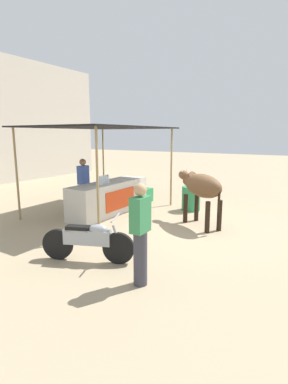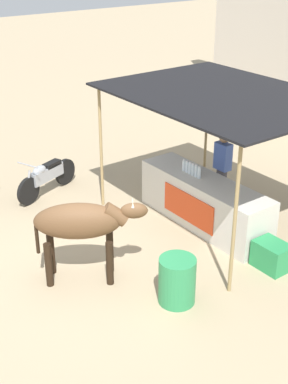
{
  "view_description": "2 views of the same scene",
  "coord_description": "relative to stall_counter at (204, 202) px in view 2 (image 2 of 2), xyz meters",
  "views": [
    {
      "loc": [
        -7.06,
        -3.31,
        2.38
      ],
      "look_at": [
        0.21,
        1.1,
        0.73
      ],
      "focal_mm": 28.0,
      "sensor_mm": 36.0,
      "label": 1
    },
    {
      "loc": [
        6.76,
        -4.22,
        5.18
      ],
      "look_at": [
        0.11,
        0.67,
        1.18
      ],
      "focal_mm": 50.0,
      "sensor_mm": 36.0,
      "label": 2
    }
  ],
  "objects": [
    {
      "name": "ground_plane",
      "position": [
        0.0,
        -2.2,
        -0.48
      ],
      "size": [
        60.0,
        60.0,
        0.0
      ],
      "primitive_type": "plane",
      "color": "tan"
    },
    {
      "name": "motorcycle_parked",
      "position": [
        -3.04,
        -1.85,
        -0.05
      ],
      "size": [
        0.83,
        1.7,
        0.9
      ],
      "color": "black",
      "rests_on": "ground"
    },
    {
      "name": "cooler_box",
      "position": [
        1.84,
        -0.1,
        -0.24
      ],
      "size": [
        0.6,
        0.44,
        0.48
      ],
      "primitive_type": "cube",
      "color": "#268C4C",
      "rests_on": "ground"
    },
    {
      "name": "water_barrel",
      "position": [
        1.6,
        -1.99,
        -0.1
      ],
      "size": [
        0.58,
        0.58,
        0.76
      ],
      "primitive_type": "cylinder",
      "color": "#2D8C51",
      "rests_on": "ground"
    },
    {
      "name": "stall_awning",
      "position": [
        0.0,
        0.3,
        2.01
      ],
      "size": [
        4.2,
        3.2,
        2.59
      ],
      "color": "black",
      "rests_on": "ground"
    },
    {
      "name": "stall_counter",
      "position": [
        0.0,
        0.0,
        0.0
      ],
      "size": [
        3.0,
        0.82,
        0.96
      ],
      "color": "beige",
      "rests_on": "ground"
    },
    {
      "name": "vendor_behind_counter",
      "position": [
        -0.32,
        0.75,
        0.37
      ],
      "size": [
        0.34,
        0.22,
        1.65
      ],
      "color": "#383842",
      "rests_on": "ground"
    },
    {
      "name": "cow",
      "position": [
        0.21,
        -2.82,
        0.55
      ],
      "size": [
        1.31,
        1.72,
        1.44
      ],
      "color": "brown",
      "rests_on": "ground"
    },
    {
      "name": "water_bottle_row",
      "position": [
        -0.35,
        -0.05,
        0.59
      ],
      "size": [
        0.52,
        0.07,
        0.25
      ],
      "color": "silver",
      "rests_on": "stall_counter"
    }
  ]
}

